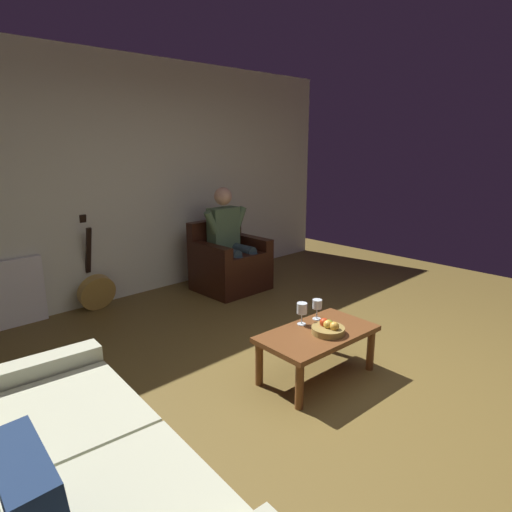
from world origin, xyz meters
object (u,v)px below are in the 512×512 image
(couch, at_px, (61,510))
(wine_glass_near, at_px, (317,305))
(fruit_bowl, at_px, (328,328))
(coffee_table, at_px, (317,339))
(wine_glass_far, at_px, (302,310))
(armchair, at_px, (229,265))
(guitar, at_px, (96,289))
(person_seated, at_px, (229,236))

(couch, xyz_separation_m, wine_glass_near, (-2.23, -0.43, 0.19))
(couch, distance_m, fruit_bowl, 2.09)
(fruit_bowl, bearing_deg, coffee_table, -67.43)
(wine_glass_near, distance_m, wine_glass_far, 0.17)
(armchair, xyz_separation_m, guitar, (1.51, -0.46, -0.08))
(coffee_table, height_order, wine_glass_near, wine_glass_near)
(person_seated, distance_m, wine_glass_near, 2.08)
(couch, bearing_deg, wine_glass_near, 105.90)
(coffee_table, xyz_separation_m, fruit_bowl, (-0.03, 0.07, 0.10))
(person_seated, bearing_deg, wine_glass_far, 64.58)
(guitar, height_order, wine_glass_far, guitar)
(wine_glass_near, bearing_deg, coffee_table, 40.08)
(person_seated, bearing_deg, coffee_table, 66.08)
(armchair, height_order, coffee_table, armchair)
(armchair, xyz_separation_m, fruit_bowl, (0.89, 2.18, 0.11))
(wine_glass_near, relative_size, wine_glass_far, 0.94)
(guitar, height_order, fruit_bowl, guitar)
(armchair, relative_size, person_seated, 0.67)
(person_seated, height_order, fruit_bowl, person_seated)
(wine_glass_far, bearing_deg, armchair, -115.08)
(wine_glass_far, bearing_deg, wine_glass_near, 174.25)
(armchair, xyz_separation_m, couch, (2.96, 2.38, 0.00))
(couch, distance_m, coffee_table, 2.06)
(armchair, bearing_deg, wine_glass_near, 69.17)
(person_seated, xyz_separation_m, fruit_bowl, (0.89, 2.17, -0.26))
(guitar, bearing_deg, coffee_table, 102.86)
(armchair, relative_size, couch, 0.46)
(coffee_table, height_order, wine_glass_far, wine_glass_far)
(guitar, bearing_deg, wine_glass_near, 107.76)
(couch, distance_m, wine_glass_near, 2.28)
(guitar, distance_m, wine_glass_far, 2.48)
(couch, distance_m, wine_glass_far, 2.12)
(armchair, xyz_separation_m, wine_glass_near, (0.73, 1.95, 0.19))
(coffee_table, distance_m, fruit_bowl, 0.13)
(coffee_table, bearing_deg, wine_glass_far, -95.19)
(wine_glass_near, distance_m, fruit_bowl, 0.29)
(couch, relative_size, wine_glass_near, 10.97)
(person_seated, relative_size, wine_glass_near, 7.44)
(wine_glass_near, xyz_separation_m, fruit_bowl, (0.15, 0.23, -0.08))
(guitar, bearing_deg, wine_glass_far, 104.11)
(armchair, relative_size, coffee_table, 0.89)
(armchair, height_order, couch, couch)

